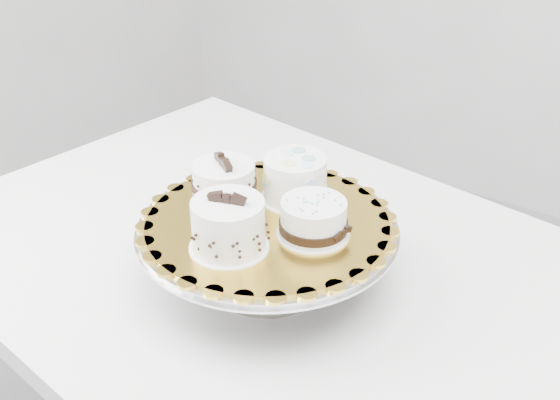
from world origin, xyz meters
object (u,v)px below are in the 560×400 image
Objects in this scene: cake_board at (267,222)px; cake_ribbon at (314,220)px; table at (283,295)px; cake_stand at (268,242)px; cake_dots at (295,178)px; cake_swirl at (228,226)px; cake_banded at (224,187)px.

cake_ribbon reaches higher than cake_board.
table is 0.19m from cake_board.
cake_dots reaches higher than cake_stand.
cake_swirl is at bearing -78.95° from table.
cake_ribbon is (0.08, 0.10, -0.01)m from cake_swirl.
cake_swirl reaches higher than cake_banded.
cake_banded reaches higher than cake_stand.
cake_stand is 3.02× the size of cake_banded.
cake_dots is (0.08, 0.08, 0.00)m from cake_banded.
cake_stand is at bearing -71.87° from table.
cake_board is at bearing 90.00° from cake_stand.
table is at bearing 99.80° from cake_board.
cake_swirl is at bearing -78.59° from cake_dots.
cake_swirl is 1.08× the size of cake_dots.
cake_ribbon is (0.16, 0.01, -0.01)m from cake_banded.
table is 0.27m from cake_swirl.
cake_stand is 0.11m from cake_dots.
cake_swirl is at bearing -91.91° from cake_stand.
cake_stand is 3.33× the size of cake_dots.
cake_banded is at bearing -133.45° from table.
cake_board is 0.10m from cake_swirl.
cake_stand reaches higher than table.
table is 0.23m from cake_dots.
table is 10.22× the size of cake_banded.
cake_board is at bearing -71.87° from table.
cake_dots reaches higher than cake_ribbon.
cake_stand is 0.10m from cake_ribbon.
cake_banded is 0.11m from cake_dots.
cake_ribbon is at bearing 33.97° from cake_banded.
cake_board reaches higher than cake_stand.
cake_board is 0.09m from cake_dots.
cake_banded reaches higher than table.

